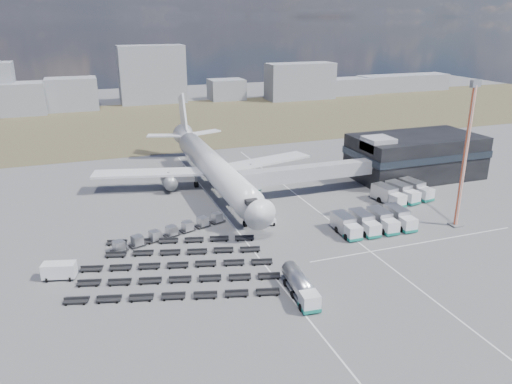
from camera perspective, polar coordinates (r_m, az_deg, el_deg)
name	(u,v)px	position (r m, az deg, el deg)	size (l,w,h in m)	color
ground	(262,246)	(84.26, 0.71, -6.20)	(420.00, 420.00, 0.00)	#565659
grass_strip	(156,123)	(186.67, -11.33, 7.76)	(420.00, 90.00, 0.01)	#433B28
lane_markings	(307,231)	(90.30, 5.87, -4.49)	(47.12, 110.00, 0.01)	silver
terminal	(415,155)	(124.78, 17.70, 4.00)	(30.40, 16.40, 11.00)	black
jet_bridge	(299,174)	(105.76, 4.92, 2.07)	(30.30, 3.80, 7.05)	#939399
airliner	(211,165)	(111.34, -5.14, 3.08)	(51.59, 64.53, 17.62)	silver
skyline	(78,89)	(221.04, -19.72, 11.06)	(315.24, 24.42, 24.90)	gray
fuel_tanker	(300,286)	(69.67, 5.09, -10.68)	(3.33, 9.91, 3.14)	silver
pushback_tug	(267,222)	(92.10, 1.30, -3.44)	(2.90, 1.63, 1.35)	silver
utility_van	(59,271)	(79.33, -21.56, -8.39)	(4.72, 2.13, 2.48)	silver
catering_truck	(251,182)	(111.85, -0.55, 1.13)	(2.80, 5.94, 2.65)	silver
service_trucks_near	(374,222)	(92.18, 13.28, -3.31)	(13.84, 7.86, 3.04)	silver
service_trucks_far	(402,192)	(108.66, 16.39, -0.03)	(11.60, 9.45, 3.20)	silver
uld_row	(171,231)	(88.65, -9.64, -4.42)	(21.45, 8.81, 1.72)	black
baggage_dollies	(178,265)	(78.19, -8.94, -8.28)	(32.39, 26.51, 0.78)	black
floodlight_mast	(465,156)	(95.25, 22.79, 3.81)	(2.53, 2.05, 26.49)	#D44A22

